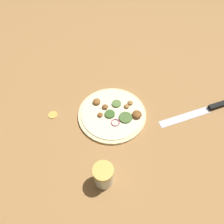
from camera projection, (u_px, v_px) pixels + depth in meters
ground_plane at (112, 115)px, 0.87m from camera, size 3.00×3.00×0.00m
pizza at (113, 114)px, 0.86m from camera, size 0.27×0.27×0.03m
knife at (210, 108)px, 0.88m from camera, size 0.18×0.30×0.02m
spice_jar at (104, 176)px, 0.67m from camera, size 0.06×0.06×0.09m
loose_cap at (53, 115)px, 0.86m from camera, size 0.04×0.04×0.01m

